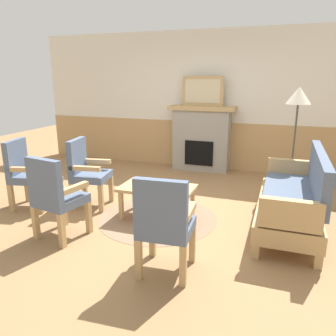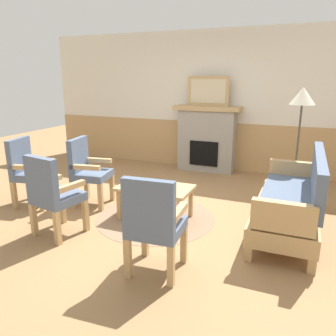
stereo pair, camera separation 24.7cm
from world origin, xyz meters
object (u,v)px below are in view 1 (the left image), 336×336
(armchair_front_left, at_px, (55,194))
(framed_picture, at_px, (203,91))
(coffee_table, at_px, (157,191))
(armchair_by_window_left, at_px, (86,170))
(fireplace, at_px, (201,138))
(armchair_near_fireplace, at_px, (26,171))
(armchair_front_center, at_px, (164,222))
(couch, at_px, (293,199))
(book_on_table, at_px, (148,184))
(floor_lamp_by_couch, at_px, (298,103))

(armchair_front_left, bearing_deg, framed_picture, 76.28)
(framed_picture, distance_m, coffee_table, 2.79)
(armchair_by_window_left, bearing_deg, fireplace, 66.15)
(armchair_near_fireplace, xyz_separation_m, armchair_front_center, (2.42, -0.94, 0.00))
(framed_picture, height_order, armchair_front_left, framed_picture)
(couch, height_order, armchair_front_left, same)
(armchair_by_window_left, bearing_deg, armchair_front_left, -76.39)
(armchair_near_fireplace, distance_m, armchair_front_center, 2.60)
(fireplace, xyz_separation_m, book_on_table, (-0.11, -2.50, -0.20))
(floor_lamp_by_couch, bearing_deg, armchair_near_fireplace, -153.51)
(armchair_near_fireplace, height_order, armchair_by_window_left, same)
(framed_picture, relative_size, couch, 0.44)
(framed_picture, xyz_separation_m, book_on_table, (-0.11, -2.50, -1.10))
(couch, distance_m, book_on_table, 1.83)
(book_on_table, relative_size, armchair_near_fireplace, 0.24)
(armchair_front_left, bearing_deg, coffee_table, 46.05)
(framed_picture, bearing_deg, fireplace, -90.00)
(coffee_table, relative_size, book_on_table, 4.15)
(framed_picture, height_order, armchair_front_center, framed_picture)
(coffee_table, distance_m, armchair_front_left, 1.27)
(armchair_near_fireplace, bearing_deg, fireplace, 56.26)
(armchair_by_window_left, distance_m, armchair_front_center, 2.08)
(fireplace, xyz_separation_m, framed_picture, (0.00, 0.00, 0.91))
(couch, relative_size, floor_lamp_by_couch, 1.07)
(couch, xyz_separation_m, book_on_table, (-1.82, -0.22, 0.06))
(coffee_table, xyz_separation_m, armchair_by_window_left, (-1.12, 0.08, 0.15))
(fireplace, distance_m, book_on_table, 2.51)
(book_on_table, height_order, armchair_front_left, armchair_front_left)
(couch, height_order, book_on_table, couch)
(armchair_by_window_left, xyz_separation_m, floor_lamp_by_couch, (2.77, 1.44, 0.91))
(coffee_table, height_order, floor_lamp_by_couch, floor_lamp_by_couch)
(fireplace, bearing_deg, armchair_front_center, -81.26)
(fireplace, relative_size, framed_picture, 1.62)
(fireplace, height_order, armchair_front_center, fireplace)
(couch, bearing_deg, armchair_near_fireplace, -172.12)
(fireplace, bearing_deg, framed_picture, 90.00)
(armchair_front_center, bearing_deg, armchair_near_fireplace, 158.88)
(armchair_near_fireplace, bearing_deg, book_on_table, 8.94)
(fireplace, relative_size, coffee_table, 1.35)
(armchair_by_window_left, distance_m, armchair_front_left, 1.02)
(book_on_table, height_order, armchair_front_center, armchair_front_center)
(couch, relative_size, armchair_front_center, 1.84)
(book_on_table, relative_size, floor_lamp_by_couch, 0.14)
(armchair_front_left, height_order, armchair_front_center, same)
(fireplace, bearing_deg, armchair_front_left, -103.72)
(armchair_near_fireplace, bearing_deg, floor_lamp_by_couch, 26.49)
(armchair_by_window_left, bearing_deg, book_on_table, -3.23)
(book_on_table, distance_m, armchair_by_window_left, 0.98)
(fireplace, xyz_separation_m, armchair_front_left, (-0.84, -3.44, -0.11))
(coffee_table, bearing_deg, armchair_front_left, -133.95)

